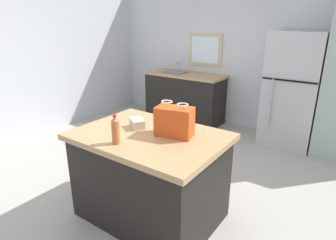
% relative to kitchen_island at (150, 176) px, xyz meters
% --- Properties ---
extents(ground, '(6.58, 6.58, 0.00)m').
position_rel_kitchen_island_xyz_m(ground, '(-0.23, 0.35, -0.45)').
color(ground, '#ADA89E').
extents(back_wall, '(5.48, 0.13, 2.60)m').
position_rel_kitchen_island_xyz_m(back_wall, '(-0.24, 3.05, 0.85)').
color(back_wall, silver).
rests_on(back_wall, ground).
extents(left_wall, '(0.10, 5.39, 2.60)m').
position_rel_kitchen_island_xyz_m(left_wall, '(-2.97, 0.35, 0.85)').
color(left_wall, silver).
rests_on(left_wall, ground).
extents(kitchen_island, '(1.37, 0.99, 0.89)m').
position_rel_kitchen_island_xyz_m(kitchen_island, '(0.00, 0.00, 0.00)').
color(kitchen_island, black).
rests_on(kitchen_island, ground).
extents(refrigerator, '(0.76, 0.68, 1.73)m').
position_rel_kitchen_island_xyz_m(refrigerator, '(0.65, 2.65, 0.42)').
color(refrigerator, '#B7B7BC').
rests_on(refrigerator, ground).
extents(sink_counter, '(1.53, 0.62, 1.10)m').
position_rel_kitchen_island_xyz_m(sink_counter, '(-1.29, 2.68, 0.02)').
color(sink_counter, black).
rests_on(sink_counter, ground).
extents(shopping_bag, '(0.36, 0.25, 0.31)m').
position_rel_kitchen_island_xyz_m(shopping_bag, '(0.21, 0.11, 0.58)').
color(shopping_bag, '#DB511E').
rests_on(shopping_bag, kitchen_island).
extents(small_box, '(0.21, 0.19, 0.09)m').
position_rel_kitchen_island_xyz_m(small_box, '(-0.20, 0.06, 0.48)').
color(small_box, beige).
rests_on(small_box, kitchen_island).
extents(bottle, '(0.07, 0.07, 0.26)m').
position_rel_kitchen_island_xyz_m(bottle, '(-0.10, -0.33, 0.56)').
color(bottle, '#C66633').
rests_on(bottle, kitchen_island).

